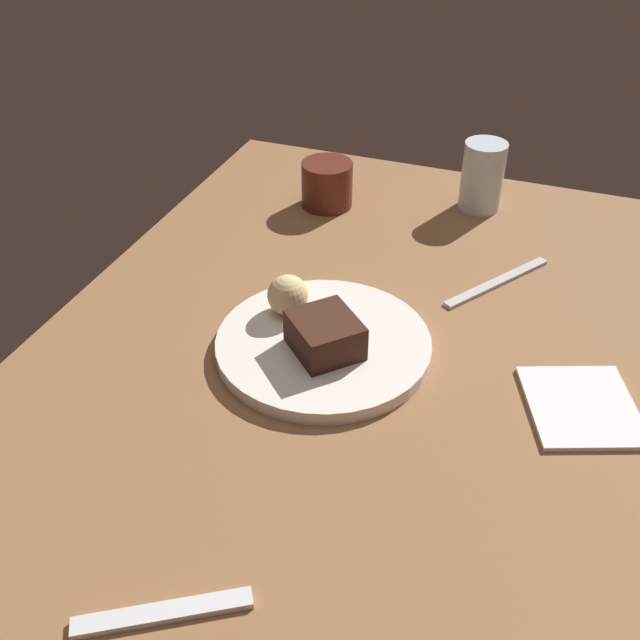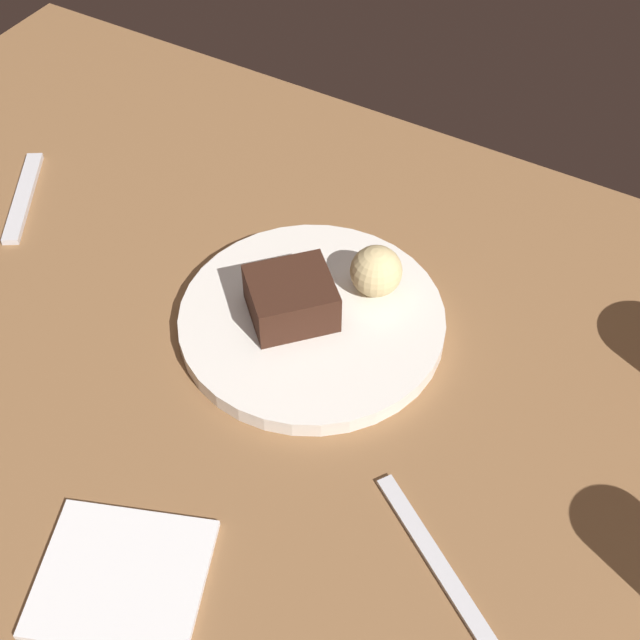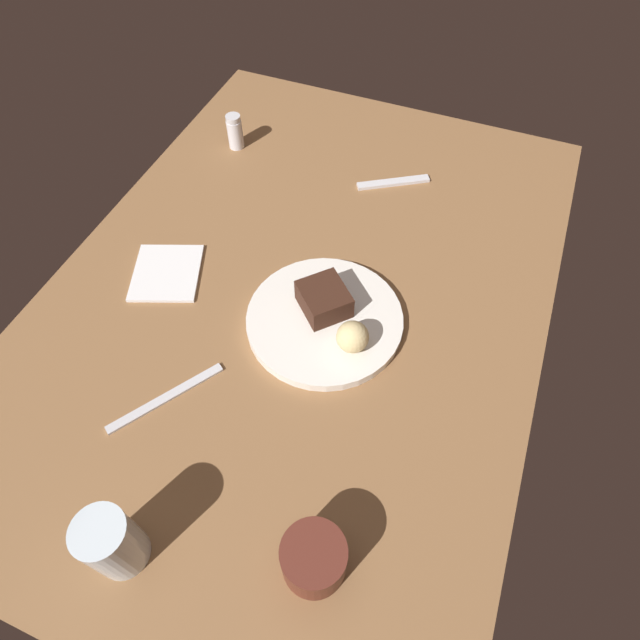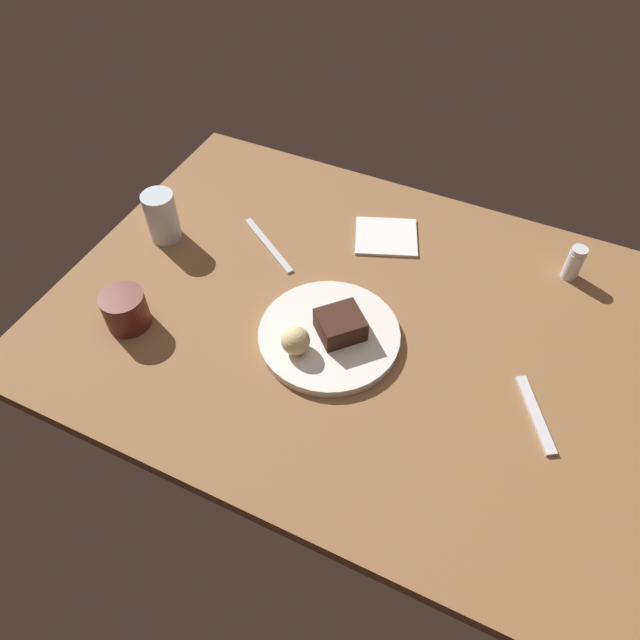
# 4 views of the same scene
# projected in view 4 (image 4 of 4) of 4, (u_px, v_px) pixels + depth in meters

# --- Properties ---
(dining_table) EXTENTS (1.20, 0.84, 0.03)m
(dining_table) POSITION_uv_depth(u_px,v_px,m) (367.00, 326.00, 1.13)
(dining_table) COLOR brown
(dining_table) RESTS_ON ground
(dessert_plate) EXTENTS (0.26, 0.26, 0.02)m
(dessert_plate) POSITION_uv_depth(u_px,v_px,m) (329.00, 335.00, 1.08)
(dessert_plate) COLOR white
(dessert_plate) RESTS_ON dining_table
(chocolate_cake_slice) EXTENTS (0.11, 0.11, 0.04)m
(chocolate_cake_slice) POSITION_uv_depth(u_px,v_px,m) (340.00, 325.00, 1.06)
(chocolate_cake_slice) COLOR #381E14
(chocolate_cake_slice) RESTS_ON dessert_plate
(bread_roll) EXTENTS (0.05, 0.05, 0.05)m
(bread_roll) POSITION_uv_depth(u_px,v_px,m) (296.00, 341.00, 1.03)
(bread_roll) COLOR #DBC184
(bread_roll) RESTS_ON dessert_plate
(salt_shaker) EXTENTS (0.03, 0.03, 0.07)m
(salt_shaker) POSITION_uv_depth(u_px,v_px,m) (574.00, 263.00, 1.16)
(salt_shaker) COLOR silver
(salt_shaker) RESTS_ON dining_table
(water_glass) EXTENTS (0.07, 0.07, 0.11)m
(water_glass) POSITION_uv_depth(u_px,v_px,m) (162.00, 217.00, 1.23)
(water_glass) COLOR silver
(water_glass) RESTS_ON dining_table
(coffee_cup) EXTENTS (0.08, 0.08, 0.07)m
(coffee_cup) POSITION_uv_depth(u_px,v_px,m) (126.00, 310.00, 1.08)
(coffee_cup) COLOR #562319
(coffee_cup) RESTS_ON dining_table
(dessert_spoon) EXTENTS (0.09, 0.14, 0.01)m
(dessert_spoon) POSITION_uv_depth(u_px,v_px,m) (535.00, 414.00, 0.98)
(dessert_spoon) COLOR silver
(dessert_spoon) RESTS_ON dining_table
(butter_knife) EXTENTS (0.17, 0.12, 0.01)m
(butter_knife) POSITION_uv_depth(u_px,v_px,m) (268.00, 245.00, 1.25)
(butter_knife) COLOR silver
(butter_knife) RESTS_ON dining_table
(folded_napkin) EXTENTS (0.16, 0.16, 0.01)m
(folded_napkin) POSITION_uv_depth(u_px,v_px,m) (386.00, 237.00, 1.26)
(folded_napkin) COLOR white
(folded_napkin) RESTS_ON dining_table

